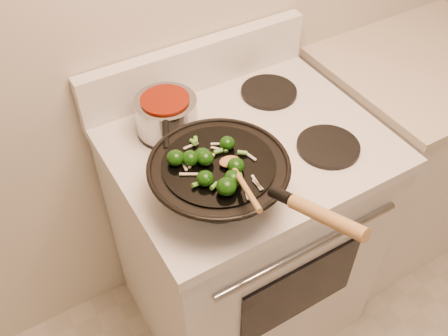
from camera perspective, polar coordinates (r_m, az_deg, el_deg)
stove at (r=1.79m, az=2.07°, el=-7.43°), size 0.78×0.67×1.08m
counter_unit at (r=2.22m, az=19.77°, el=1.80°), size 0.74×0.62×0.91m
wok at (r=1.24m, az=-0.45°, el=-1.14°), size 0.35×0.58×0.22m
stirfry at (r=1.18m, az=-1.68°, el=0.35°), size 0.20×0.25×0.04m
wooden_spoon at (r=1.15m, az=1.55°, el=-0.73°), size 0.09×0.23×0.07m
saucepan at (r=1.45m, az=-6.61°, el=6.14°), size 0.18×0.27×0.11m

